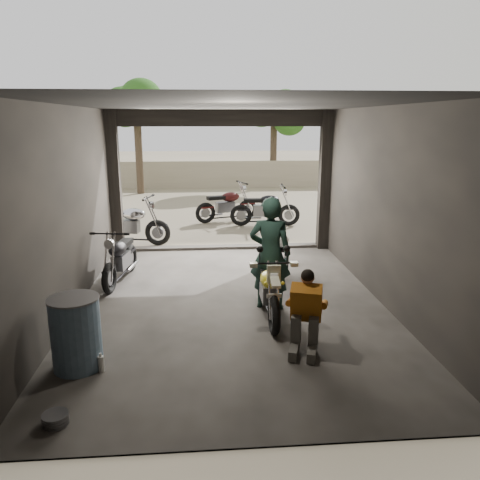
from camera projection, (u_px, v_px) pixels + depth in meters
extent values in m
plane|color=#7A6D56|center=(231.00, 305.00, 7.74)|extent=(80.00, 80.00, 0.00)
cube|color=#2D2B28|center=(231.00, 305.00, 7.73)|extent=(5.00, 7.00, 0.02)
plane|color=black|center=(230.00, 105.00, 6.94)|extent=(7.00, 7.00, 0.00)
cube|color=black|center=(256.00, 287.00, 3.96)|extent=(5.00, 0.02, 3.20)
cube|color=black|center=(68.00, 213.00, 7.14)|extent=(0.02, 7.00, 3.20)
cube|color=black|center=(385.00, 208.00, 7.54)|extent=(0.02, 7.00, 3.20)
cube|color=black|center=(115.00, 184.00, 10.41)|extent=(0.24, 0.24, 3.20)
cube|color=black|center=(324.00, 181.00, 10.79)|extent=(0.24, 0.24, 3.20)
cube|color=black|center=(221.00, 118.00, 10.29)|extent=(5.00, 0.16, 0.36)
cube|color=#2D2B28|center=(222.00, 247.00, 11.11)|extent=(5.00, 0.25, 0.08)
cube|color=gray|center=(212.00, 174.00, 21.10)|extent=(18.00, 0.30, 1.20)
cylinder|color=#382B1E|center=(139.00, 150.00, 19.12)|extent=(0.30, 0.30, 3.58)
ellipsoid|color=#1E4C14|center=(136.00, 93.00, 18.56)|extent=(2.20, 2.20, 3.14)
cylinder|color=#382B1E|center=(273.00, 151.00, 21.07)|extent=(0.30, 0.30, 3.20)
ellipsoid|color=#1E4C14|center=(274.00, 105.00, 20.58)|extent=(2.20, 2.20, 2.80)
imported|color=black|center=(270.00, 254.00, 7.41)|extent=(0.76, 0.60, 1.84)
cube|color=black|center=(279.00, 249.00, 9.20)|extent=(0.39, 0.39, 0.04)
cylinder|color=black|center=(272.00, 264.00, 9.09)|extent=(0.03, 0.03, 0.51)
cylinder|color=black|center=(288.00, 264.00, 9.12)|extent=(0.03, 0.03, 0.51)
cylinder|color=black|center=(269.00, 259.00, 9.40)|extent=(0.03, 0.03, 0.51)
cylinder|color=black|center=(285.00, 259.00, 9.43)|extent=(0.03, 0.03, 0.51)
ellipsoid|color=white|center=(281.00, 241.00, 9.15)|extent=(0.40, 0.41, 0.31)
cylinder|color=#435B70|center=(76.00, 334.00, 5.66)|extent=(0.73, 0.73, 0.92)
cylinder|color=black|center=(356.00, 195.00, 12.65)|extent=(0.08, 0.08, 2.00)
cylinder|color=white|center=(358.00, 165.00, 12.43)|extent=(0.73, 0.03, 0.73)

